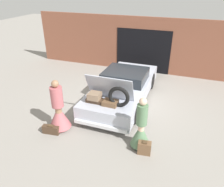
% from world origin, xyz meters
% --- Properties ---
extents(ground_plane, '(40.00, 40.00, 0.00)m').
position_xyz_m(ground_plane, '(0.00, 0.00, 0.00)').
color(ground_plane, gray).
extents(garage_wall_back, '(12.00, 0.14, 2.80)m').
position_xyz_m(garage_wall_back, '(0.00, 3.40, 1.39)').
color(garage_wall_back, brown).
rests_on(garage_wall_back, ground_plane).
extents(car, '(1.93, 4.78, 1.65)m').
position_xyz_m(car, '(0.00, -0.01, 0.55)').
color(car, '#B2B7C6').
rests_on(car, ground_plane).
extents(person_left, '(0.71, 0.71, 1.73)m').
position_xyz_m(person_left, '(-1.34, -2.59, 0.61)').
color(person_left, '#997051').
rests_on(person_left, ground_plane).
extents(person_right, '(0.58, 0.58, 1.62)m').
position_xyz_m(person_right, '(1.34, -2.55, 0.58)').
color(person_right, beige).
rests_on(person_right, ground_plane).
extents(suitcase_beside_left_person, '(0.56, 0.24, 0.31)m').
position_xyz_m(suitcase_beside_left_person, '(-1.47, -2.93, 0.14)').
color(suitcase_beside_left_person, '#473323').
rests_on(suitcase_beside_left_person, ground_plane).
extents(suitcase_beside_right_person, '(0.39, 0.26, 0.41)m').
position_xyz_m(suitcase_beside_right_person, '(1.52, -2.80, 0.19)').
color(suitcase_beside_right_person, brown).
rests_on(suitcase_beside_right_person, ground_plane).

